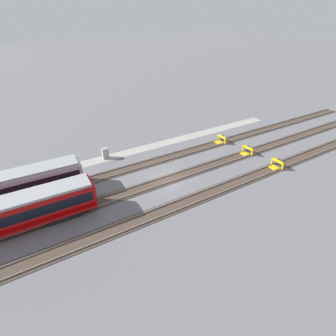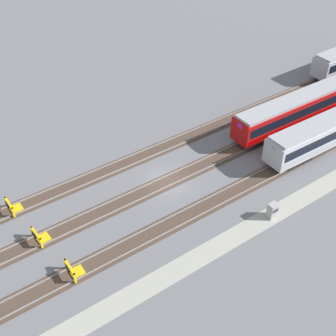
% 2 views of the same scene
% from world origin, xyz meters
% --- Properties ---
extents(ground_plane, '(400.00, 400.00, 0.00)m').
position_xyz_m(ground_plane, '(0.00, 0.00, 0.00)').
color(ground_plane, slate).
extents(service_walkway, '(54.00, 2.00, 0.01)m').
position_xyz_m(service_walkway, '(0.00, -9.74, 0.00)').
color(service_walkway, '#9E9E93').
rests_on(service_walkway, ground).
extents(rail_track_nearest, '(90.00, 2.24, 0.21)m').
position_xyz_m(rail_track_nearest, '(0.00, -5.12, 0.04)').
color(rail_track_nearest, '#47382D').
rests_on(rail_track_nearest, ground).
extents(rail_track_near_inner, '(90.00, 2.24, 0.21)m').
position_xyz_m(rail_track_near_inner, '(0.00, 0.00, 0.04)').
color(rail_track_near_inner, '#47382D').
rests_on(rail_track_near_inner, ground).
extents(rail_track_middle, '(90.00, 2.24, 0.21)m').
position_xyz_m(rail_track_middle, '(0.00, 5.12, 0.04)').
color(rail_track_middle, '#47382D').
rests_on(rail_track_middle, ground).
extents(subway_car_front_row_centre, '(18.05, 3.17, 3.70)m').
position_xyz_m(subway_car_front_row_centre, '(18.78, 0.00, 2.04)').
color(subway_car_front_row_centre, '#A80F0F').
rests_on(subway_car_front_row_centre, ground).
extents(bumper_stop_nearest_track, '(1.37, 2.01, 1.22)m').
position_xyz_m(bumper_stop_nearest_track, '(-13.19, -5.13, 0.51)').
color(bumper_stop_nearest_track, gold).
rests_on(bumper_stop_nearest_track, ground).
extents(bumper_stop_near_inner_track, '(1.37, 2.01, 1.22)m').
position_xyz_m(bumper_stop_near_inner_track, '(-13.94, 0.01, 0.51)').
color(bumper_stop_near_inner_track, gold).
rests_on(bumper_stop_near_inner_track, ground).
extents(bumper_stop_middle_track, '(1.34, 2.00, 1.22)m').
position_xyz_m(bumper_stop_middle_track, '(-14.47, 5.13, 0.51)').
color(bumper_stop_middle_track, gold).
rests_on(bumper_stop_middle_track, ground).
extents(electrical_cabinet, '(0.90, 0.73, 1.60)m').
position_xyz_m(electrical_cabinet, '(5.07, -9.83, 0.80)').
color(electrical_cabinet, '#9E9E99').
rests_on(electrical_cabinet, ground).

